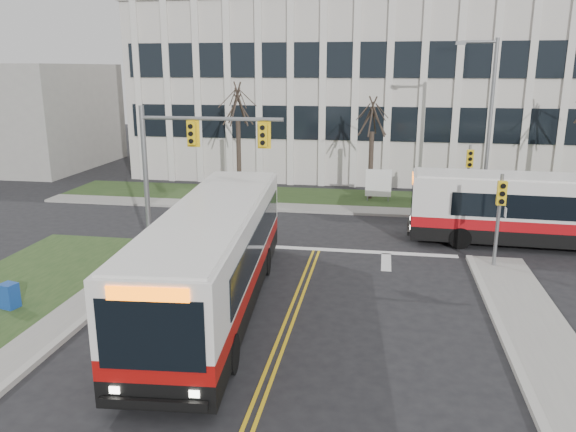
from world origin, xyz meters
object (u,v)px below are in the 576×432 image
Objects in this scene: bus_main at (215,259)px; streetlight at (487,117)px; bus_cross at (547,212)px; newspaper_box_blue at (10,297)px; directory_sign at (378,183)px.

streetlight is at bearing 49.55° from bus_main.
bus_main reaches higher than bus_cross.
bus_cross is at bearing 30.68° from bus_main.
bus_main is at bearing -125.82° from streetlight.
bus_cross is 12.26× the size of newspaper_box_blue.
directory_sign is 0.17× the size of bus_cross.
bus_cross is at bearing -43.98° from directory_sign.
newspaper_box_blue is at bearing -59.36° from bus_cross.
bus_cross is at bearing -72.19° from streetlight.
directory_sign is at bearing -131.60° from bus_cross.
bus_main is 13.34× the size of newspaper_box_blue.
directory_sign is at bearing 67.77° from bus_main.
newspaper_box_blue is (-6.55, -1.39, -1.22)m from bus_main.
bus_cross reaches higher than newspaper_box_blue.
directory_sign reaches higher than newspaper_box_blue.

